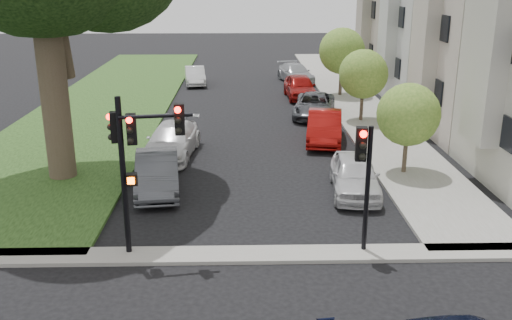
{
  "coord_description": "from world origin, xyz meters",
  "views": [
    {
      "loc": [
        -0.44,
        -12.97,
        7.83
      ],
      "look_at": [
        0.0,
        5.0,
        2.0
      ],
      "focal_mm": 40.0,
      "sensor_mm": 36.0,
      "label": 1
    }
  ],
  "objects_px": {
    "traffic_signal_main": "(135,148)",
    "car_parked_5": "(157,173)",
    "small_tree_a": "(408,115)",
    "car_parked_6": "(172,141)",
    "traffic_signal_secondary": "(364,166)",
    "car_parked_4": "(296,73)",
    "small_tree_c": "(342,51)",
    "car_parked_0": "(355,175)",
    "car_parked_2": "(314,105)",
    "car_parked_3": "(300,87)",
    "small_tree_b": "(363,74)",
    "car_parked_1": "(325,127)",
    "car_parked_9": "(195,76)"
  },
  "relations": [
    {
      "from": "car_parked_0",
      "to": "car_parked_4",
      "type": "distance_m",
      "value": 23.47
    },
    {
      "from": "small_tree_a",
      "to": "car_parked_0",
      "type": "distance_m",
      "value": 3.68
    },
    {
      "from": "car_parked_0",
      "to": "car_parked_2",
      "type": "relative_size",
      "value": 0.88
    },
    {
      "from": "car_parked_1",
      "to": "car_parked_9",
      "type": "distance_m",
      "value": 17.46
    },
    {
      "from": "traffic_signal_main",
      "to": "car_parked_5",
      "type": "bearing_deg",
      "value": 92.73
    },
    {
      "from": "traffic_signal_main",
      "to": "car_parked_3",
      "type": "distance_m",
      "value": 23.41
    },
    {
      "from": "small_tree_b",
      "to": "car_parked_3",
      "type": "height_order",
      "value": "small_tree_b"
    },
    {
      "from": "small_tree_a",
      "to": "car_parked_6",
      "type": "bearing_deg",
      "value": 164.47
    },
    {
      "from": "small_tree_b",
      "to": "car_parked_2",
      "type": "xyz_separation_m",
      "value": [
        -2.48,
        1.3,
        -2.02
      ]
    },
    {
      "from": "small_tree_a",
      "to": "small_tree_c",
      "type": "relative_size",
      "value": 0.83
    },
    {
      "from": "car_parked_1",
      "to": "car_parked_3",
      "type": "height_order",
      "value": "car_parked_3"
    },
    {
      "from": "car_parked_0",
      "to": "car_parked_3",
      "type": "distance_m",
      "value": 17.45
    },
    {
      "from": "car_parked_1",
      "to": "small_tree_c",
      "type": "bearing_deg",
      "value": 85.38
    },
    {
      "from": "small_tree_b",
      "to": "small_tree_a",
      "type": "bearing_deg",
      "value": -90.0
    },
    {
      "from": "car_parked_1",
      "to": "traffic_signal_secondary",
      "type": "bearing_deg",
      "value": -84.19
    },
    {
      "from": "small_tree_a",
      "to": "car_parked_1",
      "type": "bearing_deg",
      "value": 118.22
    },
    {
      "from": "small_tree_a",
      "to": "car_parked_1",
      "type": "height_order",
      "value": "small_tree_a"
    },
    {
      "from": "traffic_signal_secondary",
      "to": "car_parked_0",
      "type": "distance_m",
      "value": 5.28
    },
    {
      "from": "traffic_signal_secondary",
      "to": "car_parked_0",
      "type": "relative_size",
      "value": 0.91
    },
    {
      "from": "small_tree_b",
      "to": "car_parked_0",
      "type": "bearing_deg",
      "value": -102.62
    },
    {
      "from": "small_tree_b",
      "to": "car_parked_3",
      "type": "relative_size",
      "value": 0.88
    },
    {
      "from": "car_parked_6",
      "to": "car_parked_0",
      "type": "bearing_deg",
      "value": -27.28
    },
    {
      "from": "small_tree_a",
      "to": "small_tree_c",
      "type": "bearing_deg",
      "value": 90.0
    },
    {
      "from": "small_tree_c",
      "to": "car_parked_6",
      "type": "xyz_separation_m",
      "value": [
        -9.84,
        -13.23,
        -2.33
      ]
    },
    {
      "from": "small_tree_b",
      "to": "small_tree_c",
      "type": "height_order",
      "value": "small_tree_c"
    },
    {
      "from": "traffic_signal_secondary",
      "to": "car_parked_1",
      "type": "distance_m",
      "value": 11.96
    },
    {
      "from": "small_tree_b",
      "to": "car_parked_0",
      "type": "relative_size",
      "value": 0.95
    },
    {
      "from": "traffic_signal_secondary",
      "to": "car_parked_6",
      "type": "xyz_separation_m",
      "value": [
        -6.63,
        9.64,
        -1.97
      ]
    },
    {
      "from": "car_parked_2",
      "to": "car_parked_3",
      "type": "xyz_separation_m",
      "value": [
        -0.31,
        5.21,
        0.11
      ]
    },
    {
      "from": "car_parked_5",
      "to": "car_parked_9",
      "type": "height_order",
      "value": "car_parked_5"
    },
    {
      "from": "traffic_signal_secondary",
      "to": "car_parked_4",
      "type": "xyz_separation_m",
      "value": [
        0.67,
        28.31,
        -2.0
      ]
    },
    {
      "from": "small_tree_b",
      "to": "traffic_signal_main",
      "type": "xyz_separation_m",
      "value": [
        -9.63,
        -15.74,
        0.57
      ]
    },
    {
      "from": "small_tree_c",
      "to": "car_parked_1",
      "type": "bearing_deg",
      "value": -103.3
    },
    {
      "from": "small_tree_a",
      "to": "traffic_signal_secondary",
      "type": "distance_m",
      "value": 7.62
    },
    {
      "from": "car_parked_3",
      "to": "car_parked_5",
      "type": "height_order",
      "value": "car_parked_3"
    },
    {
      "from": "small_tree_b",
      "to": "traffic_signal_secondary",
      "type": "relative_size",
      "value": 1.05
    },
    {
      "from": "small_tree_a",
      "to": "car_parked_6",
      "type": "distance_m",
      "value": 10.37
    },
    {
      "from": "traffic_signal_main",
      "to": "small_tree_c",
      "type": "bearing_deg",
      "value": 67.13
    },
    {
      "from": "small_tree_c",
      "to": "car_parked_1",
      "type": "relative_size",
      "value": 0.99
    },
    {
      "from": "small_tree_a",
      "to": "car_parked_0",
      "type": "relative_size",
      "value": 0.89
    },
    {
      "from": "traffic_signal_main",
      "to": "car_parked_5",
      "type": "relative_size",
      "value": 1.05
    },
    {
      "from": "car_parked_2",
      "to": "car_parked_9",
      "type": "distance_m",
      "value": 12.97
    },
    {
      "from": "traffic_signal_main",
      "to": "car_parked_6",
      "type": "relative_size",
      "value": 0.95
    },
    {
      "from": "car_parked_1",
      "to": "car_parked_4",
      "type": "xyz_separation_m",
      "value": [
        0.08,
        16.53,
        -0.07
      ]
    },
    {
      "from": "traffic_signal_main",
      "to": "traffic_signal_secondary",
      "type": "distance_m",
      "value": 6.44
    },
    {
      "from": "small_tree_b",
      "to": "car_parked_1",
      "type": "bearing_deg",
      "value": -123.27
    },
    {
      "from": "car_parked_2",
      "to": "car_parked_3",
      "type": "height_order",
      "value": "car_parked_3"
    },
    {
      "from": "traffic_signal_main",
      "to": "car_parked_9",
      "type": "distance_m",
      "value": 27.61
    },
    {
      "from": "car_parked_6",
      "to": "small_tree_b",
      "type": "bearing_deg",
      "value": 37.69
    },
    {
      "from": "car_parked_2",
      "to": "small_tree_a",
      "type": "bearing_deg",
      "value": -65.62
    }
  ]
}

